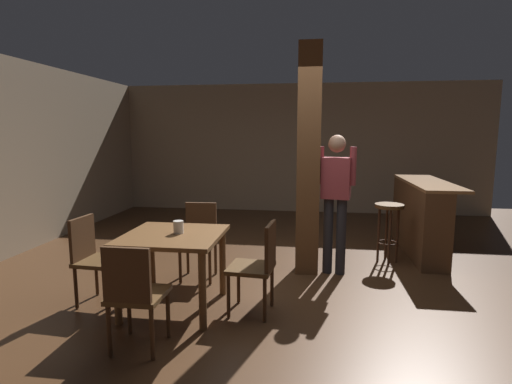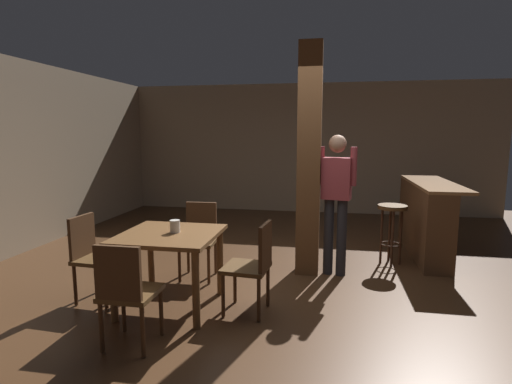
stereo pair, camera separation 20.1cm
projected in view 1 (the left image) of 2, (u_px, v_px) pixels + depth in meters
The scene contains 12 objects.
ground_plane at pixel (288, 286), 4.59m from camera, with size 10.80×10.80×0.00m, color #422816.
wall_back at pixel (301, 149), 8.80m from camera, with size 8.00×0.10×2.80m, color gray.
pillar at pixel (309, 161), 4.88m from camera, with size 0.28×0.28×2.80m, color brown.
dining_table at pixel (173, 247), 3.92m from camera, with size 0.94×0.94×0.76m.
chair_south at pixel (134, 292), 3.13m from camera, with size 0.42×0.42×0.89m.
chair_north at pixel (199, 236), 4.81m from camera, with size 0.44×0.44×0.89m.
chair_east at pixel (259, 263), 3.83m from camera, with size 0.46×0.46×0.89m.
chair_west at pixel (94, 255), 4.06m from camera, with size 0.44×0.44×0.89m.
napkin_cup at pixel (178, 227), 3.92m from camera, with size 0.10×0.10×0.12m, color beige.
standing_person at pixel (336, 194), 4.86m from camera, with size 0.47×0.26×1.72m.
bar_counter at pixel (419, 216), 5.82m from camera, with size 0.56×1.89×1.05m.
bar_stool_near at pixel (389, 218), 5.34m from camera, with size 0.38×0.38×0.80m.
Camera 1 is at (0.24, -4.40, 1.74)m, focal length 28.00 mm.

